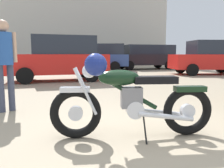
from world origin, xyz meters
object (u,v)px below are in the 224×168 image
at_px(bystander, 4,56).
at_px(silver_sedan_mid, 95,56).
at_px(vintage_motorcycle, 129,99).
at_px(white_estate_far, 210,57).
at_px(pale_sedan_back, 60,58).
at_px(dark_sedan_left, 146,56).

xyz_separation_m(bystander, silver_sedan_mid, (2.04, 10.76, -0.08)).
height_order(vintage_motorcycle, white_estate_far, white_estate_far).
xyz_separation_m(silver_sedan_mid, pale_sedan_back, (-1.62, -5.76, -0.02)).
relative_size(vintage_motorcycle, pale_sedan_back, 0.50).
distance_m(white_estate_far, pale_sedan_back, 7.90).
xyz_separation_m(white_estate_far, pale_sedan_back, (-7.61, -2.12, 0.00)).
bearing_deg(dark_sedan_left, pale_sedan_back, 42.59).
height_order(silver_sedan_mid, dark_sedan_left, same).
distance_m(vintage_motorcycle, bystander, 2.59).
height_order(pale_sedan_back, dark_sedan_left, pale_sedan_back).
distance_m(pale_sedan_back, dark_sedan_left, 8.66).
height_order(white_estate_far, pale_sedan_back, same).
distance_m(silver_sedan_mid, dark_sedan_left, 3.89).
xyz_separation_m(bystander, white_estate_far, (8.03, 7.12, -0.10)).
distance_m(bystander, dark_sedan_left, 13.13).
distance_m(vintage_motorcycle, pale_sedan_back, 6.76).
distance_m(vintage_motorcycle, silver_sedan_mid, 12.33).
bearing_deg(vintage_motorcycle, bystander, -36.26).
bearing_deg(bystander, dark_sedan_left, -62.86).
bearing_deg(bystander, silver_sedan_mid, -47.38).
distance_m(bystander, silver_sedan_mid, 10.95).
relative_size(vintage_motorcycle, silver_sedan_mid, 0.42).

